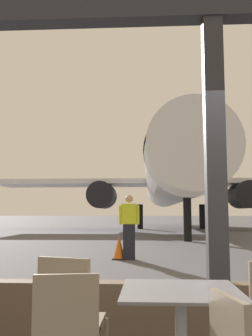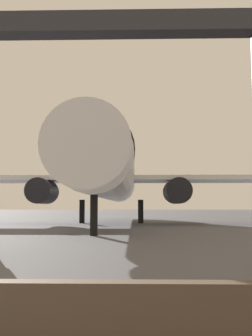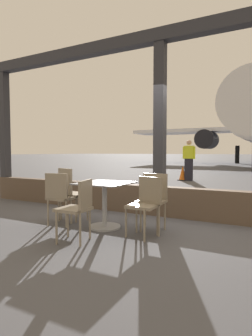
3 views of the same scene
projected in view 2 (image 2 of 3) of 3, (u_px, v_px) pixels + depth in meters
ground_plane at (110, 218)px, 43.80m from camera, size 220.00×220.00×0.00m
airplane at (110, 175)px, 29.59m from camera, size 26.60×31.21×10.71m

